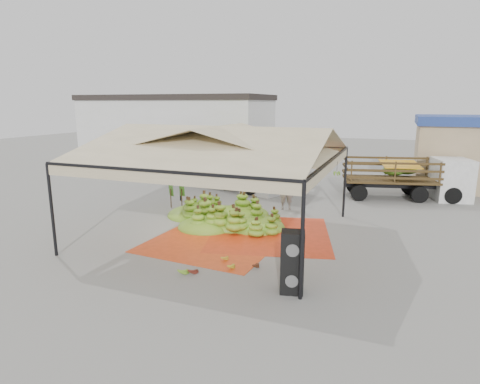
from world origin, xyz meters
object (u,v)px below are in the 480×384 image
at_px(speaker_stack, 292,262).
at_px(vendor, 286,190).
at_px(truck_left, 235,159).
at_px(banana_heap, 225,208).
at_px(truck_right, 411,174).

relative_size(speaker_stack, vendor, 0.91).
bearing_deg(vendor, truck_left, -66.97).
distance_m(banana_heap, speaker_stack, 6.55).
distance_m(vendor, truck_left, 5.88).
height_order(banana_heap, truck_right, truck_right).
distance_m(truck_left, truck_right, 9.51).
bearing_deg(truck_right, vendor, -153.71).
bearing_deg(speaker_stack, truck_left, 105.24).
height_order(banana_heap, speaker_stack, speaker_stack).
relative_size(speaker_stack, truck_left, 0.21).
bearing_deg(truck_right, speaker_stack, -117.37).
bearing_deg(speaker_stack, truck_right, 63.43).
bearing_deg(vendor, truck_right, -162.46).
height_order(vendor, truck_left, truck_left).
distance_m(speaker_stack, vendor, 8.32).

